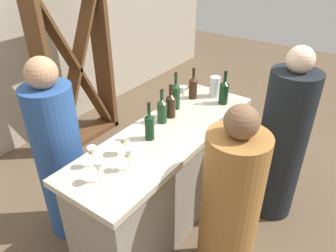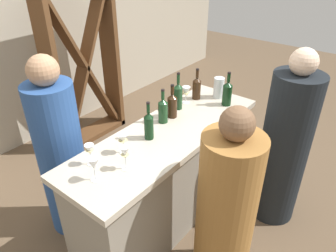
# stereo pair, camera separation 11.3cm
# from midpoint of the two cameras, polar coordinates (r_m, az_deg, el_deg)

# --- Properties ---
(ground_plane) EXTENTS (12.00, 12.00, 0.00)m
(ground_plane) POSITION_cam_midpoint_polar(r_m,az_deg,el_deg) (3.07, -1.09, -15.69)
(ground_plane) COLOR brown
(bar_counter) EXTENTS (1.86, 0.61, 0.92)m
(bar_counter) POSITION_cam_midpoint_polar(r_m,az_deg,el_deg) (2.75, -1.19, -9.05)
(bar_counter) COLOR gray
(bar_counter) RESTS_ON ground
(wine_rack) EXTENTS (0.91, 0.28, 1.85)m
(wine_rack) POSITION_cam_midpoint_polar(r_m,az_deg,el_deg) (3.87, -17.00, 9.83)
(wine_rack) COLOR brown
(wine_rack) RESTS_ON ground
(wine_bottle_leftmost_dark_green) EXTENTS (0.07, 0.07, 0.30)m
(wine_bottle_leftmost_dark_green) POSITION_cam_midpoint_polar(r_m,az_deg,el_deg) (2.35, -4.72, 0.07)
(wine_bottle_leftmost_dark_green) COLOR black
(wine_bottle_leftmost_dark_green) RESTS_ON bar_counter
(wine_bottle_second_left_olive_green) EXTENTS (0.08, 0.08, 0.29)m
(wine_bottle_second_left_olive_green) POSITION_cam_midpoint_polar(r_m,az_deg,el_deg) (2.56, -2.35, 2.86)
(wine_bottle_second_left_olive_green) COLOR #193D1E
(wine_bottle_second_left_olive_green) RESTS_ON bar_counter
(wine_bottle_center_amber_brown) EXTENTS (0.08, 0.08, 0.29)m
(wine_bottle_center_amber_brown) POSITION_cam_midpoint_polar(r_m,az_deg,el_deg) (2.64, -0.73, 3.82)
(wine_bottle_center_amber_brown) COLOR #331E0F
(wine_bottle_center_amber_brown) RESTS_ON bar_counter
(wine_bottle_second_right_olive_green) EXTENTS (0.08, 0.08, 0.33)m
(wine_bottle_second_right_olive_green) POSITION_cam_midpoint_polar(r_m,az_deg,el_deg) (2.77, 0.21, 5.56)
(wine_bottle_second_right_olive_green) COLOR #193D1E
(wine_bottle_second_right_olive_green) RESTS_ON bar_counter
(wine_bottle_rightmost_amber_brown) EXTENTS (0.08, 0.08, 0.30)m
(wine_bottle_rightmost_amber_brown) POSITION_cam_midpoint_polar(r_m,az_deg,el_deg) (2.97, 3.44, 7.00)
(wine_bottle_rightmost_amber_brown) COLOR #331E0F
(wine_bottle_rightmost_amber_brown) RESTS_ON bar_counter
(wine_bottle_far_right_dark_green) EXTENTS (0.08, 0.08, 0.31)m
(wine_bottle_far_right_dark_green) POSITION_cam_midpoint_polar(r_m,az_deg,el_deg) (2.90, 8.90, 6.14)
(wine_bottle_far_right_dark_green) COLOR black
(wine_bottle_far_right_dark_green) RESTS_ON bar_counter
(wine_glass_near_left) EXTENTS (0.06, 0.06, 0.17)m
(wine_glass_near_left) POSITION_cam_midpoint_polar(r_m,az_deg,el_deg) (2.05, -8.65, -5.22)
(wine_glass_near_left) COLOR white
(wine_glass_near_left) RESTS_ON bar_counter
(wine_glass_near_center) EXTENTS (0.07, 0.07, 0.17)m
(wine_glass_near_center) POSITION_cam_midpoint_polar(r_m,az_deg,el_deg) (1.99, -14.03, -7.21)
(wine_glass_near_center) COLOR white
(wine_glass_near_center) RESTS_ON bar_counter
(wine_glass_near_right) EXTENTS (0.08, 0.08, 0.15)m
(wine_glass_near_right) POSITION_cam_midpoint_polar(r_m,az_deg,el_deg) (2.20, -9.22, -2.64)
(wine_glass_near_right) COLOR white
(wine_glass_near_right) RESTS_ON bar_counter
(wine_glass_far_left) EXTENTS (0.06, 0.06, 0.15)m
(wine_glass_far_left) POSITION_cam_midpoint_polar(r_m,az_deg,el_deg) (2.13, -14.90, -4.69)
(wine_glass_far_left) COLOR white
(wine_glass_far_left) RESTS_ON bar_counter
(wine_glass_far_center) EXTENTS (0.08, 0.08, 0.16)m
(wine_glass_far_center) POSITION_cam_midpoint_polar(r_m,az_deg,el_deg) (2.88, 1.60, 6.12)
(wine_glass_far_center) COLOR white
(wine_glass_far_center) RESTS_ON bar_counter
(water_pitcher) EXTENTS (0.10, 0.10, 0.19)m
(water_pitcher) POSITION_cam_midpoint_polar(r_m,az_deg,el_deg) (3.03, 7.35, 7.01)
(water_pitcher) COLOR silver
(water_pitcher) RESTS_ON bar_counter
(person_left_guest) EXTENTS (0.44, 0.44, 1.43)m
(person_left_guest) POSITION_cam_midpoint_polar(r_m,az_deg,el_deg) (2.25, 9.59, -14.37)
(person_left_guest) COLOR #9E6B33
(person_left_guest) RESTS_ON ground
(person_center_guest) EXTENTS (0.41, 0.41, 1.56)m
(person_center_guest) POSITION_cam_midpoint_polar(r_m,az_deg,el_deg) (2.84, 18.69, -3.14)
(person_center_guest) COLOR black
(person_center_guest) RESTS_ON ground
(person_right_guest) EXTENTS (0.44, 0.44, 1.56)m
(person_right_guest) POSITION_cam_midpoint_polar(r_m,az_deg,el_deg) (2.67, -19.96, -5.76)
(person_right_guest) COLOR #284C8C
(person_right_guest) RESTS_ON ground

